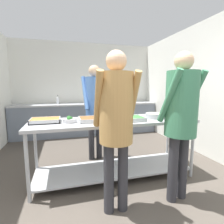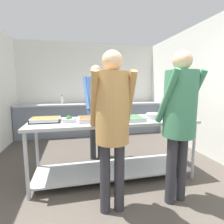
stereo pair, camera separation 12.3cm
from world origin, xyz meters
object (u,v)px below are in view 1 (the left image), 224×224
at_px(serving_tray_vegetables, 46,120).
at_px(serving_tray_greens, 130,119).
at_px(water_bottle, 58,100).
at_px(guest_serving_right, 181,111).
at_px(cook_behind_counter, 95,102).
at_px(plate_stack, 179,116).
at_px(broccoli_bowl, 70,120).
at_px(serving_tray_roast, 96,119).
at_px(sauce_pan, 154,115).
at_px(guest_serving_left, 116,116).

xyz_separation_m(serving_tray_vegetables, serving_tray_greens, (1.15, -0.19, -0.00)).
distance_m(serving_tray_greens, water_bottle, 2.92).
bearing_deg(guest_serving_right, cook_behind_counter, 116.88).
bearing_deg(plate_stack, serving_tray_greens, 179.37).
xyz_separation_m(plate_stack, guest_serving_right, (-0.42, -0.59, 0.17)).
bearing_deg(broccoli_bowl, serving_tray_greens, -6.28).
height_order(serving_tray_vegetables, guest_serving_right, guest_serving_right).
height_order(serving_tray_vegetables, water_bottle, water_bottle).
bearing_deg(serving_tray_roast, guest_serving_right, -39.21).
distance_m(serving_tray_greens, plate_stack, 0.81).
bearing_deg(water_bottle, sauce_pan, -60.38).
height_order(serving_tray_vegetables, guest_serving_left, guest_serving_left).
height_order(serving_tray_roast, cook_behind_counter, cook_behind_counter).
bearing_deg(serving_tray_greens, plate_stack, -0.63).
height_order(sauce_pan, plate_stack, sauce_pan).
distance_m(guest_serving_right, cook_behind_counter, 1.65).
relative_size(serving_tray_greens, guest_serving_right, 0.23).
xyz_separation_m(cook_behind_counter, water_bottle, (-0.71, 1.85, -0.09)).
distance_m(serving_tray_roast, cook_behind_counter, 0.80).
height_order(sauce_pan, guest_serving_left, guest_serving_left).
bearing_deg(plate_stack, serving_tray_roast, 174.98).
bearing_deg(sauce_pan, serving_tray_vegetables, 176.10).
height_order(plate_stack, water_bottle, water_bottle).
relative_size(serving_tray_greens, water_bottle, 1.63).
distance_m(plate_stack, guest_serving_left, 1.35).
height_order(serving_tray_vegetables, serving_tray_greens, same).
distance_m(serving_tray_vegetables, cook_behind_counter, 1.07).
relative_size(serving_tray_vegetables, serving_tray_greens, 0.98).
bearing_deg(water_bottle, serving_tray_vegetables, -92.11).
xyz_separation_m(guest_serving_left, water_bottle, (-0.67, 3.32, -0.07)).
xyz_separation_m(broccoli_bowl, serving_tray_roast, (0.36, 0.01, -0.01)).
distance_m(guest_serving_left, guest_serving_right, 0.78).
relative_size(plate_stack, guest_serving_left, 0.16).
height_order(serving_tray_greens, water_bottle, water_bottle).
distance_m(serving_tray_vegetables, plate_stack, 1.98).
height_order(serving_tray_roast, guest_serving_right, guest_serving_right).
distance_m(serving_tray_roast, guest_serving_right, 1.13).
height_order(broccoli_bowl, plate_stack, broccoli_bowl).
height_order(guest_serving_right, water_bottle, guest_serving_right).
bearing_deg(serving_tray_roast, guest_serving_left, -83.38).
relative_size(sauce_pan, cook_behind_counter, 0.23).
bearing_deg(serving_tray_roast, sauce_pan, -1.14).
bearing_deg(serving_tray_vegetables, broccoli_bowl, -17.74).
xyz_separation_m(serving_tray_greens, guest_serving_left, (-0.39, -0.60, 0.16)).
xyz_separation_m(serving_tray_greens, water_bottle, (-1.06, 2.72, 0.09)).
bearing_deg(serving_tray_vegetables, serving_tray_greens, -9.54).
xyz_separation_m(serving_tray_vegetables, water_bottle, (0.09, 2.53, 0.09)).
xyz_separation_m(broccoli_bowl, sauce_pan, (1.27, -0.01, 0.01)).
bearing_deg(plate_stack, serving_tray_vegetables, 174.10).
bearing_deg(water_bottle, plate_stack, -55.58).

